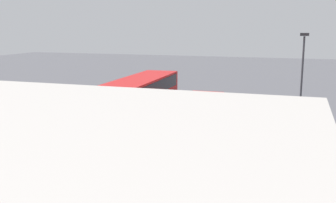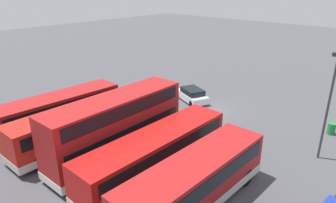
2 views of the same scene
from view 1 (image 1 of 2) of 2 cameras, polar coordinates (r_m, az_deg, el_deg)
name	(u,v)px [view 1 (image 1 of 2)]	position (r m, az deg, el deg)	size (l,w,h in m)	color
ground_plane	(185,110)	(38.69, 2.46, -1.22)	(140.00, 140.00, 0.00)	#47474C
bus_single_deck_near_end	(243,130)	(25.36, 10.75, -4.10)	(2.71, 10.27, 2.95)	#A51919
bus_single_deck_second	(190,123)	(26.68, 3.22, -3.17)	(2.66, 11.30, 2.95)	#B71411
bus_double_decker_third	(140,109)	(27.44, -4.11, -1.02)	(2.91, 10.65, 4.55)	#A51919
bus_single_deck_fourth	(92,117)	(29.11, -10.97, -2.17)	(2.87, 11.94, 2.95)	red
bus_single_deck_fifth	(49,114)	(30.83, -16.88, -1.72)	(2.84, 10.64, 2.95)	#A51919
car_hatchback_silver	(159,100)	(39.93, -1.26, 0.19)	(4.44, 3.19, 1.43)	silver
lamp_post_tall	(302,71)	(34.47, 18.88, 4.22)	(0.70, 0.30, 7.55)	#38383D
waste_bin_yellow	(295,107)	(39.52, 17.88, -0.78)	(0.60, 0.60, 0.95)	#197F33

